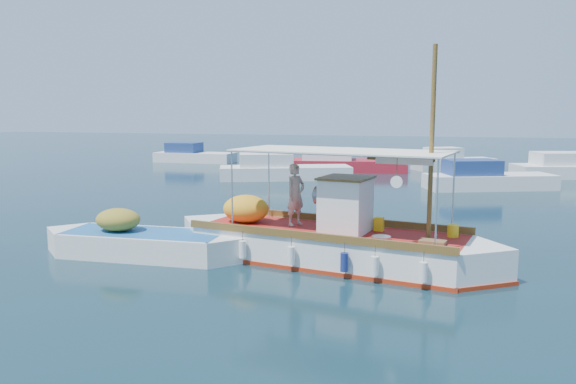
# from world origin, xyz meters

# --- Properties ---
(ground) EXTENTS (160.00, 160.00, 0.00)m
(ground) POSITION_xyz_m (0.00, 0.00, 0.00)
(ground) COLOR black
(ground) RESTS_ON ground
(fishing_caique) EXTENTS (9.63, 4.00, 5.99)m
(fishing_caique) POSITION_xyz_m (0.66, -0.46, 0.53)
(fishing_caique) COLOR white
(fishing_caique) RESTS_ON ground
(dinghy) EXTENTS (6.42, 1.94, 1.57)m
(dinghy) POSITION_xyz_m (-4.63, -1.26, 0.33)
(dinghy) COLOR white
(dinghy) RESTS_ON ground
(bg_boat_nw) EXTENTS (8.32, 5.06, 1.80)m
(bg_boat_nw) POSITION_xyz_m (-5.78, 17.59, 0.49)
(bg_boat_nw) COLOR silver
(bg_boat_nw) RESTS_ON ground
(bg_boat_n) EXTENTS (8.70, 3.91, 1.80)m
(bg_boat_n) POSITION_xyz_m (-2.99, 23.28, 0.49)
(bg_boat_n) COLOR maroon
(bg_boat_n) RESTS_ON ground
(bg_boat_ne) EXTENTS (7.14, 4.47, 1.80)m
(bg_boat_ne) POSITION_xyz_m (6.05, 16.19, 0.49)
(bg_boat_ne) COLOR silver
(bg_boat_ne) RESTS_ON ground
(bg_boat_e) EXTENTS (8.30, 4.60, 1.80)m
(bg_boat_e) POSITION_xyz_m (11.91, 23.34, 0.49)
(bg_boat_e) COLOR silver
(bg_boat_e) RESTS_ON ground
(bg_boat_far_w) EXTENTS (6.55, 2.40, 1.80)m
(bg_boat_far_w) POSITION_xyz_m (-15.99, 26.90, 0.49)
(bg_boat_far_w) COLOR silver
(bg_boat_far_w) RESTS_ON ground
(bg_boat_far_n) EXTENTS (6.06, 4.50, 1.80)m
(bg_boat_far_n) POSITION_xyz_m (4.45, 26.25, 0.49)
(bg_boat_far_n) COLOR silver
(bg_boat_far_n) RESTS_ON ground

